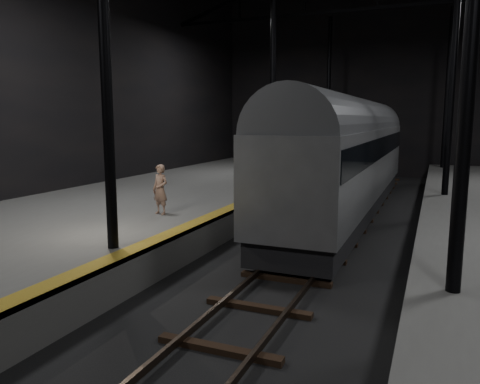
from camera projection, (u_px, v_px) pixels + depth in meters
The scene contains 6 objects.
ground at pixel (306, 260), 13.81m from camera, with size 44.00×44.00×0.00m, color black.
platform_left at pixel (100, 222), 16.59m from camera, with size 9.00×43.80×1.00m, color #565653.
tactile_strip at pixel (207, 218), 14.89m from camera, with size 0.50×43.80×0.01m, color #8A5E19.
track at pixel (306, 258), 13.80m from camera, with size 2.40×43.00×0.24m.
train at pixel (350, 152), 19.70m from camera, with size 2.76×18.39×4.91m.
woman at pixel (160, 189), 15.37m from camera, with size 0.60×0.40×1.65m, color #956F5B.
Camera 1 is at (3.36, -13.04, 4.12)m, focal length 35.00 mm.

